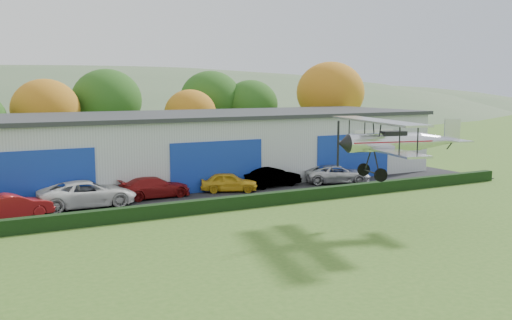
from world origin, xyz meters
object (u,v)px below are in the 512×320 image
car_3 (154,187)px  car_6 (338,174)px  car_2 (88,194)px  biplane (395,140)px  hangar (187,146)px  car_1 (12,207)px  car_5 (272,177)px  car_4 (229,182)px

car_3 → car_6: size_ratio=0.97×
car_2 → biplane: size_ratio=0.70×
car_6 → biplane: 13.35m
hangar → car_1: 16.14m
car_6 → biplane: size_ratio=0.59×
car_3 → car_5: bearing=-93.0°
car_4 → car_5: car_5 is taller
car_1 → car_4: (14.25, 1.77, -0.03)m
car_3 → car_6: 14.24m
car_4 → car_6: bearing=-71.4°
car_4 → car_3: bearing=109.6°
car_6 → car_4: bearing=108.9°
biplane → car_4: bearing=119.6°
car_3 → car_5: size_ratio=1.11×
car_3 → car_2: bearing=98.1°
car_2 → car_4: car_2 is taller
hangar → car_6: bearing=-38.1°
hangar → car_5: hangar is taller
car_2 → hangar: bearing=-52.5°
car_4 → car_6: car_6 is taller
car_4 → car_5: 3.66m
car_6 → car_2: bearing=112.8°
car_3 → hangar: bearing=-39.3°
car_2 → car_4: size_ratio=1.47×
hangar → biplane: size_ratio=4.85×
car_2 → car_3: size_ratio=1.21×
car_3 → car_6: car_3 is taller
car_1 → car_3: size_ratio=0.89×
car_3 → car_5: 9.00m
car_1 → car_3: car_1 is taller
car_5 → car_6: bearing=-107.9°
car_2 → car_5: bearing=-87.0°
car_1 → biplane: biplane is taller
car_5 → car_6: 5.29m
car_1 → biplane: (18.15, -10.77, 3.84)m
hangar → car_3: bearing=-127.0°
car_3 → car_4: bearing=-96.2°
car_1 → biplane: size_ratio=0.52×
hangar → car_4: 6.94m
car_4 → car_6: (8.85, -0.75, 0.01)m
car_1 → car_5: car_5 is taller
car_1 → car_5: size_ratio=0.99×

